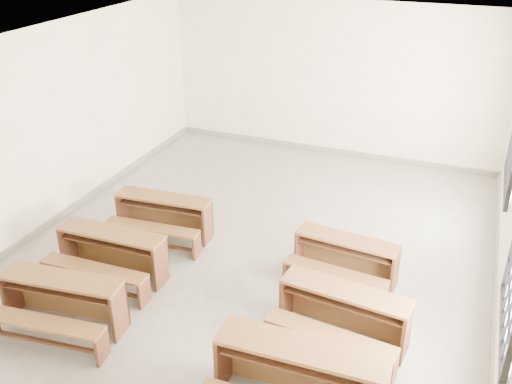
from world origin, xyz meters
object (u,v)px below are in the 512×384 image
at_px(desk_set_1, 111,251).
at_px(desk_set_3, 299,376).
at_px(desk_set_0, 62,300).
at_px(desk_set_2, 163,214).
at_px(desk_set_4, 343,312).
at_px(desk_set_5, 345,257).

relative_size(desk_set_1, desk_set_3, 0.88).
relative_size(desk_set_0, desk_set_2, 1.04).
bearing_deg(desk_set_3, desk_set_0, 174.85).
bearing_deg(desk_set_1, desk_set_3, -23.99).
xyz_separation_m(desk_set_3, desk_set_4, (0.15, 1.24, -0.06)).
relative_size(desk_set_0, desk_set_1, 1.03).
xyz_separation_m(desk_set_0, desk_set_2, (0.04, 2.41, -0.01)).
height_order(desk_set_0, desk_set_3, desk_set_3).
bearing_deg(desk_set_5, desk_set_0, -137.45).
bearing_deg(desk_set_3, desk_set_5, 91.18).
relative_size(desk_set_1, desk_set_5, 1.05).
height_order(desk_set_1, desk_set_5, desk_set_1).
distance_m(desk_set_2, desk_set_5, 2.99).
relative_size(desk_set_3, desk_set_5, 1.20).
bearing_deg(desk_set_4, desk_set_3, -90.91).
height_order(desk_set_0, desk_set_4, desk_set_4).
bearing_deg(desk_set_3, desk_set_1, 155.63).
bearing_deg(desk_set_0, desk_set_3, -10.02).
xyz_separation_m(desk_set_1, desk_set_4, (3.38, -0.10, 0.00)).
height_order(desk_set_0, desk_set_5, desk_set_0).
bearing_deg(desk_set_4, desk_set_0, -156.34).
xyz_separation_m(desk_set_2, desk_set_4, (3.27, -1.35, 0.01)).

